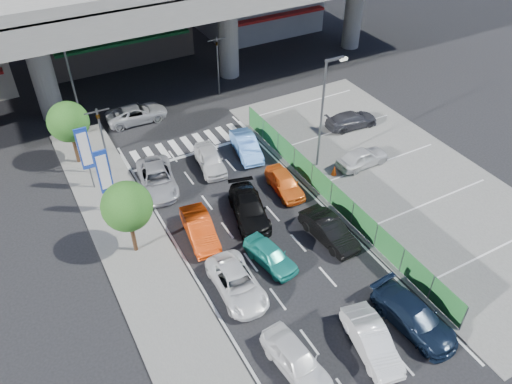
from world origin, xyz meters
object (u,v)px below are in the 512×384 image
street_lamp_right (325,105)px  wagon_silver_front_left (157,179)px  taxi_orange_right (285,183)px  minivan_navy_back (414,317)px  hatch_black_mid_right (329,230)px  hatch_white_back_mid (372,341)px  taxi_orange_left (200,229)px  street_lamp_left (74,78)px  sedan_white_front_mid (210,159)px  sedan_black_mid (249,208)px  sedan_white_mid_left (237,283)px  parked_sedan_dgrey (351,120)px  kei_truck_front_right (246,146)px  traffic_light_right (217,52)px  van_white_back_left (296,359)px  taxi_teal_mid (271,255)px  tree_far (68,122)px  parked_sedan_white (362,157)px  signboard_near (104,174)px  signboard_far (85,151)px  crossing_wagon_silver (137,113)px  traffic_cone (334,170)px  traffic_light_left (100,126)px  tree_near (127,207)px

street_lamp_right → wagon_silver_front_left: size_ratio=1.61×
taxi_orange_right → street_lamp_right: bearing=25.2°
minivan_navy_back → hatch_black_mid_right: same height
hatch_white_back_mid → taxi_orange_left: 11.64m
minivan_navy_back → street_lamp_left: bearing=105.2°
wagon_silver_front_left → hatch_black_mid_right: bearing=-43.0°
sedan_white_front_mid → sedan_black_mid: bearing=-82.2°
sedan_white_mid_left → taxi_orange_right: bearing=45.2°
hatch_white_back_mid → parked_sedan_dgrey: hatch_white_back_mid is taller
street_lamp_right → sedan_black_mid: bearing=-160.2°
kei_truck_front_right → parked_sedan_dgrey: size_ratio=0.98×
parked_sedan_dgrey → sedan_white_mid_left: bearing=129.2°
traffic_light_right → van_white_back_left: size_ratio=1.28×
taxi_teal_mid → taxi_orange_right: 6.64m
minivan_navy_back → taxi_orange_left: size_ratio=1.14×
tree_far → parked_sedan_white: tree_far is taller
taxi_teal_mid → parked_sedan_white: size_ratio=0.92×
traffic_light_right → parked_sedan_white: size_ratio=1.32×
signboard_near → hatch_black_mid_right: (10.55, -8.53, -2.37)m
street_lamp_left → taxi_orange_right: bearing=-53.7°
signboard_far → taxi_orange_left: signboard_far is taller
hatch_black_mid_right → kei_truck_front_right: (-0.08, 10.24, 0.00)m
crossing_wagon_silver → parked_sedan_white: size_ratio=1.23×
signboard_far → taxi_teal_mid: 13.71m
taxi_orange_right → traffic_cone: (3.88, -0.20, -0.21)m
taxi_orange_left → sedan_black_mid: (3.43, 0.25, 0.00)m
traffic_light_left → signboard_far: traffic_light_left is taller
signboard_far → street_lamp_right: bearing=-18.7°
tree_near → hatch_black_mid_right: (10.35, -4.54, -2.70)m
van_white_back_left → street_lamp_right: bearing=46.5°
wagon_silver_front_left → kei_truck_front_right: 7.07m
taxi_orange_right → sedan_black_mid: bearing=-155.2°
signboard_near → sedan_white_front_mid: bearing=10.9°
signboard_near → sedan_black_mid: 8.95m
tree_far → traffic_cone: size_ratio=6.36×
van_white_back_left → taxi_orange_right: van_white_back_left is taller
street_lamp_right → hatch_white_back_mid: size_ratio=1.95×
van_white_back_left → parked_sedan_dgrey: bearing=40.9°
hatch_white_back_mid → traffic_light_right: bearing=90.9°
sedan_white_front_mid → wagon_silver_front_left: bearing=-166.5°
sedan_white_mid_left → traffic_cone: bearing=32.0°
van_white_back_left → hatch_white_back_mid: van_white_back_left is taller
crossing_wagon_silver → parked_sedan_white: bearing=-136.4°
signboard_near → van_white_back_left: size_ratio=1.16×
street_lamp_right → crossing_wagon_silver: bearing=127.8°
street_lamp_left → taxi_orange_left: size_ratio=1.91×
traffic_light_right → kei_truck_front_right: (-2.24, -9.30, -3.25)m
hatch_white_back_mid → hatch_black_mid_right: hatch_black_mid_right is taller
street_lamp_left → parked_sedan_white: street_lamp_left is taller
taxi_teal_mid → sedan_white_mid_left: bearing=-170.5°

